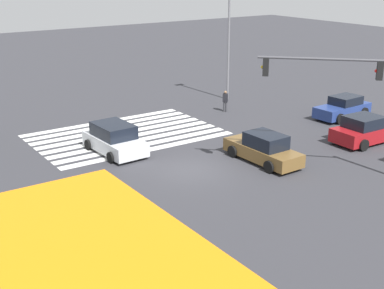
# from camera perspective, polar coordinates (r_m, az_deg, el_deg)

# --- Properties ---
(ground_plane) EXTENTS (128.16, 128.16, 0.00)m
(ground_plane) POSITION_cam_1_polar(r_m,az_deg,el_deg) (27.80, 0.00, -2.72)
(ground_plane) COLOR #333338
(crosswalk_markings) EXTENTS (11.38, 7.25, 0.01)m
(crosswalk_markings) POSITION_cam_1_polar(r_m,az_deg,el_deg) (33.76, -7.04, 1.07)
(crosswalk_markings) COLOR silver
(crosswalk_markings) RESTS_ON ground_plane
(traffic_signal_mast) EXTENTS (5.79, 5.79, 6.22)m
(traffic_signal_mast) POSITION_cam_1_polar(r_m,az_deg,el_deg) (26.32, 18.88, 5.44)
(traffic_signal_mast) COLOR #47474C
(traffic_signal_mast) RESTS_ON ground_plane
(car_0) EXTENTS (4.38, 2.13, 1.53)m
(car_0) POSITION_cam_1_polar(r_m,az_deg,el_deg) (38.44, 15.80, 3.78)
(car_0) COLOR navy
(car_0) RESTS_ON ground_plane
(car_1) EXTENTS (2.35, 4.38, 1.68)m
(car_1) POSITION_cam_1_polar(r_m,az_deg,el_deg) (30.39, -8.28, 0.56)
(car_1) COLOR silver
(car_1) RESTS_ON ground_plane
(car_2) EXTENTS (4.30, 2.32, 1.66)m
(car_2) POSITION_cam_1_polar(r_m,az_deg,el_deg) (33.41, 17.99, 1.45)
(car_2) COLOR maroon
(car_2) RESTS_ON ground_plane
(car_3) EXTENTS (2.01, 4.72, 1.62)m
(car_3) POSITION_cam_1_polar(r_m,az_deg,el_deg) (28.92, 7.62, -0.48)
(car_3) COLOR brown
(car_3) RESTS_ON ground_plane
(pedestrian) EXTENTS (0.41, 0.41, 1.54)m
(pedestrian) POSITION_cam_1_polar(r_m,az_deg,el_deg) (38.62, 3.57, 4.74)
(pedestrian) COLOR #38383D
(pedestrian) RESTS_ON ground_plane
(street_light_pole_a) EXTENTS (0.80, 0.36, 8.15)m
(street_light_pole_a) POSITION_cam_1_polar(r_m,az_deg,el_deg) (41.63, 3.94, 11.39)
(street_light_pole_a) COLOR slate
(street_light_pole_a) RESTS_ON ground_plane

